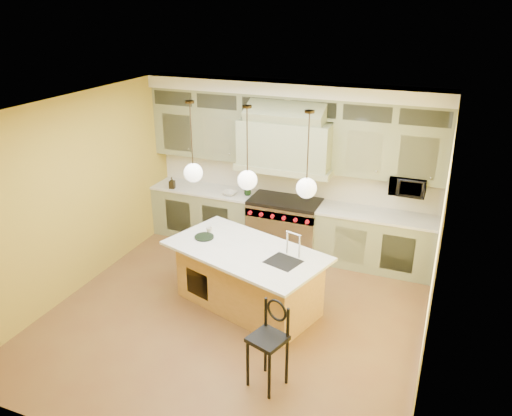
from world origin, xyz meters
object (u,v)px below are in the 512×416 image
at_px(range, 285,225).
at_px(counter_stool, 269,340).
at_px(microwave, 408,185).
at_px(kitchen_island, 248,277).

xyz_separation_m(range, counter_stool, (0.91, -3.21, 0.11)).
relative_size(counter_stool, microwave, 1.96).
relative_size(kitchen_island, microwave, 4.55).
bearing_deg(counter_stool, range, 124.63).
bearing_deg(range, counter_stool, -74.17).
bearing_deg(counter_stool, kitchen_island, 139.81).
height_order(kitchen_island, counter_stool, kitchen_island).
distance_m(kitchen_island, counter_stool, 1.62).
height_order(kitchen_island, microwave, microwave).
bearing_deg(kitchen_island, counter_stool, -41.49).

